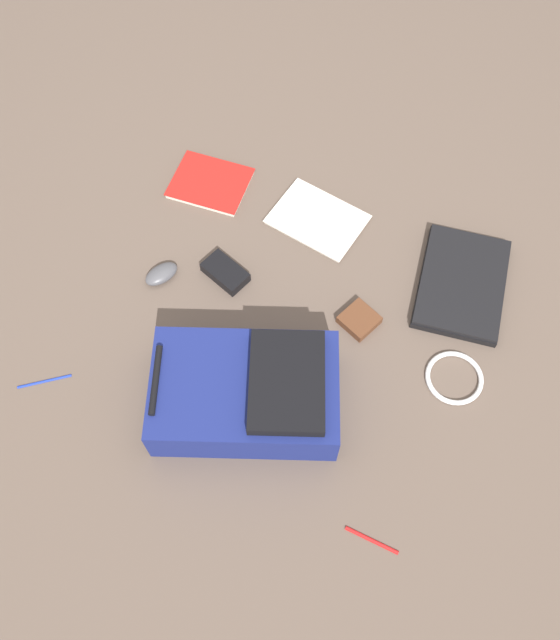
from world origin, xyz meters
TOP-DOWN VIEW (x-y plane):
  - ground_plane at (0.00, 0.00)m, footprint 3.62×3.62m
  - backpack at (0.22, 0.05)m, footprint 0.48×0.54m
  - laptop at (-0.38, 0.36)m, footprint 0.39×0.32m
  - book_red at (-0.30, -0.43)m, footprint 0.23×0.26m
  - book_blue at (-0.36, -0.09)m, footprint 0.19×0.26m
  - computer_mouse at (0.04, -0.36)m, footprint 0.11×0.09m
  - cable_coil at (-0.12, 0.47)m, footprint 0.15×0.15m
  - power_brick at (-0.06, -0.21)m, footprint 0.10×0.14m
  - pen_black at (0.35, 0.48)m, footprint 0.03×0.13m
  - pen_blue at (0.46, -0.43)m, footprint 0.11×0.10m
  - earbud_pouch at (-0.13, 0.18)m, footprint 0.11×0.11m

SIDE VIEW (x-z plane):
  - ground_plane at x=0.00m, z-range 0.00..0.00m
  - pen_blue at x=0.46m, z-range 0.00..0.01m
  - pen_black at x=0.35m, z-range 0.00..0.01m
  - book_blue at x=-0.36m, z-range 0.00..0.01m
  - cable_coil at x=-0.12m, z-range 0.00..0.01m
  - book_red at x=-0.30m, z-range 0.00..0.02m
  - earbud_pouch at x=-0.13m, z-range 0.00..0.03m
  - laptop at x=-0.38m, z-range 0.00..0.03m
  - power_brick at x=-0.06m, z-range 0.00..0.03m
  - computer_mouse at x=0.04m, z-range 0.00..0.03m
  - backpack at x=0.22m, z-range -0.01..0.16m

